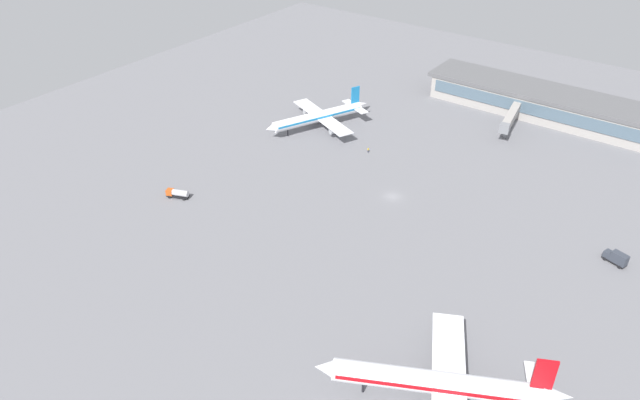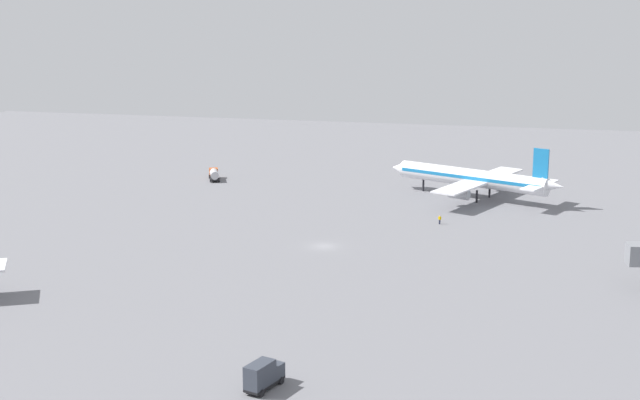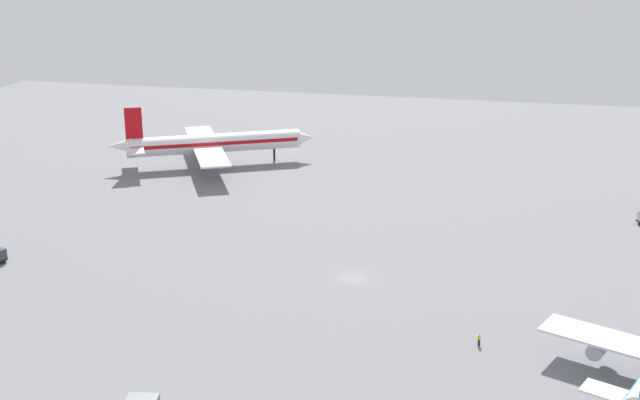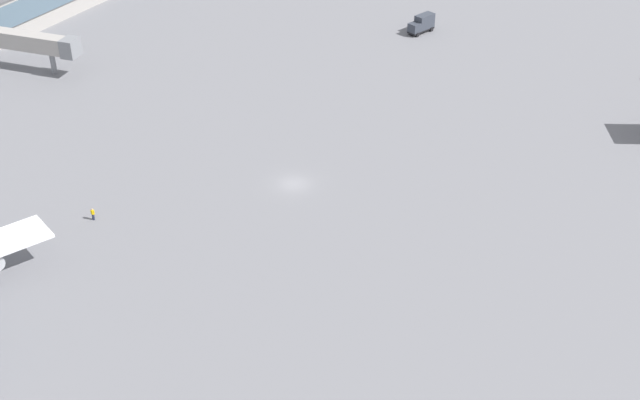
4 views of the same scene
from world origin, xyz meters
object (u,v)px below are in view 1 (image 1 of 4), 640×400
airplane_taxiing (441,383)px  fuel_truck (178,193)px  airplane_at_gate (319,116)px  ground_crew_worker (368,150)px  catering_truck (616,258)px

airplane_taxiing → fuel_truck: 93.01m
airplane_at_gate → fuel_truck: bearing=17.7°
fuel_truck → airplane_at_gate: bearing=-117.9°
airplane_at_gate → ground_crew_worker: (-22.82, 4.77, -3.51)m
airplane_taxiing → fuel_truck: size_ratio=6.50×
catering_truck → fuel_truck: bearing=39.7°
fuel_truck → catering_truck: 114.50m
airplane_taxiing → ground_crew_worker: (62.08, -73.32, -4.24)m
airplane_at_gate → catering_truck: size_ratio=6.31×
airplane_at_gate → airplane_taxiing: bearing=70.9°
catering_truck → airplane_taxiing: bearing=93.9°
airplane_taxiing → catering_truck: airplane_taxiing is taller
airplane_at_gate → airplane_taxiing: size_ratio=0.88×
airplane_at_gate → airplane_taxiing: airplane_taxiing is taller
fuel_truck → ground_crew_worker: (-28.80, -53.87, -0.54)m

